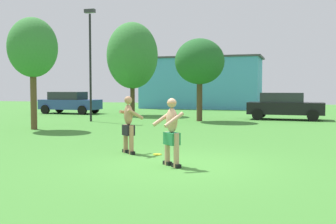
{
  "coord_description": "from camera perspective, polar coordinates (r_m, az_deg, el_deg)",
  "views": [
    {
      "loc": [
        2.67,
        -9.42,
        1.83
      ],
      "look_at": [
        -0.95,
        2.23,
        1.13
      ],
      "focal_mm": 43.99,
      "sensor_mm": 36.0,
      "label": 1
    }
  ],
  "objects": [
    {
      "name": "ground_plane",
      "position": [
        9.96,
        1.41,
        -7.32
      ],
      "size": [
        80.0,
        80.0,
        0.0
      ],
      "primitive_type": "plane",
      "color": "#428433"
    },
    {
      "name": "player_with_cap",
      "position": [
        9.64,
        0.5,
        -2.4
      ],
      "size": [
        0.81,
        0.74,
        1.62
      ],
      "color": "black",
      "rests_on": "ground_plane"
    },
    {
      "name": "player_in_black",
      "position": [
        11.6,
        -5.48,
        -1.61
      ],
      "size": [
        0.7,
        0.8,
        1.62
      ],
      "color": "black",
      "rests_on": "ground_plane"
    },
    {
      "name": "frisbee",
      "position": [
        11.4,
        -1.49,
        -5.89
      ],
      "size": [
        0.24,
        0.24,
        0.03
      ],
      "primitive_type": "cylinder",
      "color": "yellow",
      "rests_on": "ground_plane"
    },
    {
      "name": "car_blue_near_post",
      "position": [
        30.73,
        -13.48,
        1.32
      ],
      "size": [
        4.33,
        2.09,
        1.58
      ],
      "color": "#2D478C",
      "rests_on": "ground_plane"
    },
    {
      "name": "car_black_mid_lot",
      "position": [
        25.04,
        15.86,
        0.86
      ],
      "size": [
        4.35,
        2.11,
        1.58
      ],
      "color": "black",
      "rests_on": "ground_plane"
    },
    {
      "name": "lamp_post",
      "position": [
        23.23,
        -10.73,
        7.95
      ],
      "size": [
        0.6,
        0.24,
        6.16
      ],
      "color": "black",
      "rests_on": "ground_plane"
    },
    {
      "name": "outbuilding_behind_lot",
      "position": [
        38.07,
        4.64,
        4.04
      ],
      "size": [
        11.01,
        4.97,
        4.66
      ],
      "color": "#4C9ED1",
      "rests_on": "ground_plane"
    },
    {
      "name": "tree_left_field",
      "position": [
        28.17,
        -4.97,
        7.78
      ],
      "size": [
        3.46,
        3.46,
        6.29
      ],
      "color": "#4C3823",
      "rests_on": "ground_plane"
    },
    {
      "name": "tree_behind_players",
      "position": [
        23.11,
        4.41,
        6.94
      ],
      "size": [
        2.76,
        2.76,
        4.6
      ],
      "color": "#4C3823",
      "rests_on": "ground_plane"
    },
    {
      "name": "tree_near_building",
      "position": [
        19.36,
        -18.25,
        8.4
      ],
      "size": [
        2.18,
        2.18,
        4.97
      ],
      "color": "brown",
      "rests_on": "ground_plane"
    }
  ]
}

